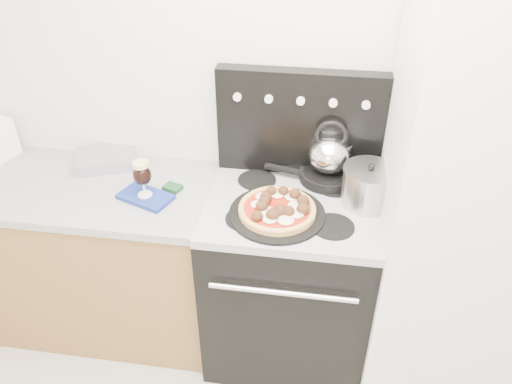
% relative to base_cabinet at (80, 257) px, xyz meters
% --- Properties ---
extents(room_shell, '(3.52, 3.01, 2.52)m').
position_rel_base_cabinet_xyz_m(room_shell, '(1.02, -0.91, 0.82)').
color(room_shell, '#B7B3A6').
rests_on(room_shell, ground).
extents(base_cabinet, '(1.45, 0.60, 0.86)m').
position_rel_base_cabinet_xyz_m(base_cabinet, '(0.00, 0.00, 0.00)').
color(base_cabinet, brown).
rests_on(base_cabinet, ground).
extents(countertop, '(1.48, 0.63, 0.04)m').
position_rel_base_cabinet_xyz_m(countertop, '(0.00, 0.00, 0.45)').
color(countertop, '#9C9C9C').
rests_on(countertop, base_cabinet).
extents(stove_body, '(0.76, 0.65, 0.88)m').
position_rel_base_cabinet_xyz_m(stove_body, '(1.10, -0.02, 0.01)').
color(stove_body, black).
rests_on(stove_body, ground).
extents(cooktop, '(0.76, 0.65, 0.04)m').
position_rel_base_cabinet_xyz_m(cooktop, '(1.10, -0.02, 0.47)').
color(cooktop, '#ADADB2').
rests_on(cooktop, stove_body).
extents(backguard, '(0.76, 0.08, 0.50)m').
position_rel_base_cabinet_xyz_m(backguard, '(1.10, 0.25, 0.74)').
color(backguard, black).
rests_on(backguard, cooktop).
extents(fridge, '(0.64, 0.68, 1.90)m').
position_rel_base_cabinet_xyz_m(fridge, '(1.80, -0.05, 0.52)').
color(fridge, silver).
rests_on(fridge, ground).
extents(foil_sheet, '(0.34, 0.29, 0.06)m').
position_rel_base_cabinet_xyz_m(foil_sheet, '(0.16, 0.19, 0.50)').
color(foil_sheet, silver).
rests_on(foil_sheet, countertop).
extents(oven_mitt, '(0.27, 0.21, 0.02)m').
position_rel_base_cabinet_xyz_m(oven_mitt, '(0.45, -0.07, 0.48)').
color(oven_mitt, navy).
rests_on(oven_mitt, countertop).
extents(beer_glass, '(0.08, 0.08, 0.18)m').
position_rel_base_cabinet_xyz_m(beer_glass, '(0.45, -0.07, 0.58)').
color(beer_glass, black).
rests_on(beer_glass, oven_mitt).
extents(pizza_pan, '(0.48, 0.48, 0.01)m').
position_rel_base_cabinet_xyz_m(pizza_pan, '(1.05, -0.13, 0.50)').
color(pizza_pan, black).
rests_on(pizza_pan, cooktop).
extents(pizza, '(0.40, 0.40, 0.05)m').
position_rel_base_cabinet_xyz_m(pizza, '(1.05, -0.13, 0.53)').
color(pizza, gold).
rests_on(pizza, pizza_pan).
extents(skillet, '(0.31, 0.31, 0.05)m').
position_rel_base_cabinet_xyz_m(skillet, '(1.25, 0.18, 0.51)').
color(skillet, black).
rests_on(skillet, cooktop).
extents(tea_kettle, '(0.24, 0.24, 0.22)m').
position_rel_base_cabinet_xyz_m(tea_kettle, '(1.25, 0.18, 0.64)').
color(tea_kettle, white).
rests_on(tea_kettle, skillet).
extents(stock_pot, '(0.23, 0.23, 0.16)m').
position_rel_base_cabinet_xyz_m(stock_pot, '(1.43, 0.02, 0.57)').
color(stock_pot, '#B3B3B3').
rests_on(stock_pot, cooktop).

